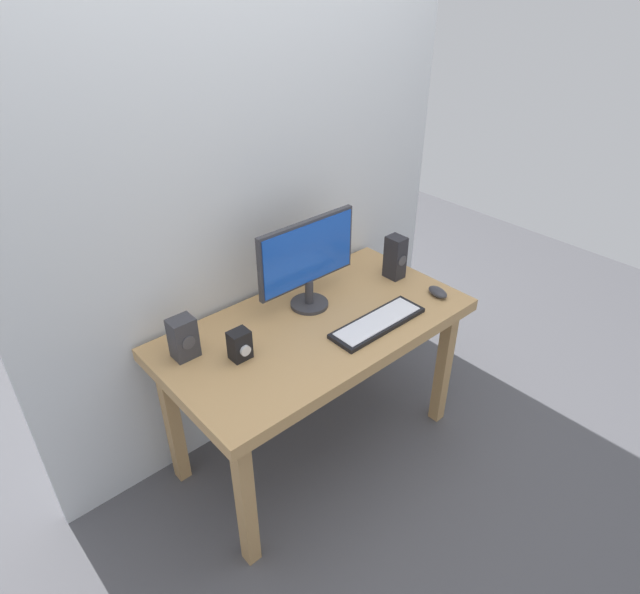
{
  "coord_description": "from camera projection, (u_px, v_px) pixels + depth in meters",
  "views": [
    {
      "loc": [
        -1.23,
        -1.4,
        2.03
      ],
      "look_at": [
        0.02,
        0.0,
        0.85
      ],
      "focal_mm": 30.48,
      "sensor_mm": 36.0,
      "label": 1
    }
  ],
  "objects": [
    {
      "name": "keyboard_primary",
      "position": [
        378.0,
        323.0,
        2.26
      ],
      "size": [
        0.45,
        0.14,
        0.02
      ],
      "color": "black",
      "rests_on": "desk"
    },
    {
      "name": "wall_back",
      "position": [
        250.0,
        117.0,
        2.11
      ],
      "size": [
        2.16,
        0.04,
        3.0
      ],
      "primitive_type": "cube",
      "color": "silver",
      "rests_on": "ground_plane"
    },
    {
      "name": "speaker_right",
      "position": [
        395.0,
        257.0,
        2.55
      ],
      "size": [
        0.07,
        0.09,
        0.21
      ],
      "color": "#232328",
      "rests_on": "desk"
    },
    {
      "name": "desk",
      "position": [
        317.0,
        338.0,
        2.32
      ],
      "size": [
        1.32,
        0.69,
        0.73
      ],
      "color": "tan",
      "rests_on": "ground_plane"
    },
    {
      "name": "speaker_left",
      "position": [
        183.0,
        338.0,
        2.04
      ],
      "size": [
        0.1,
        0.08,
        0.17
      ],
      "color": "#333338",
      "rests_on": "desk"
    },
    {
      "name": "ground_plane",
      "position": [
        317.0,
        444.0,
        2.66
      ],
      "size": [
        6.0,
        6.0,
        0.0
      ],
      "primitive_type": "plane",
      "color": "#4C4C51"
    },
    {
      "name": "audio_controller",
      "position": [
        240.0,
        345.0,
        2.05
      ],
      "size": [
        0.08,
        0.07,
        0.12
      ],
      "color": "black",
      "rests_on": "desk"
    },
    {
      "name": "mouse",
      "position": [
        438.0,
        292.0,
        2.45
      ],
      "size": [
        0.08,
        0.12,
        0.04
      ],
      "primitive_type": "ellipsoid",
      "rotation": [
        0.0,
        0.0,
        -0.2
      ],
      "color": "#333338",
      "rests_on": "desk"
    },
    {
      "name": "monitor",
      "position": [
        308.0,
        259.0,
        2.27
      ],
      "size": [
        0.49,
        0.17,
        0.4
      ],
      "color": "#333338",
      "rests_on": "desk"
    }
  ]
}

